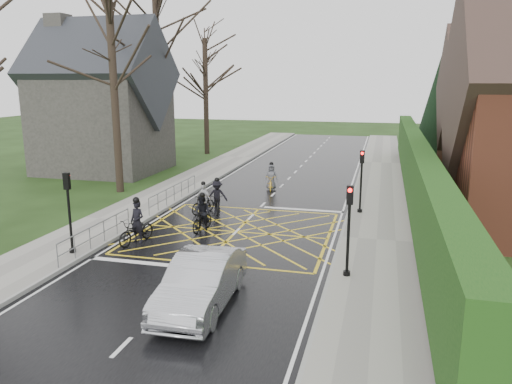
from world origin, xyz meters
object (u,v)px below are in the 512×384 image
at_px(cyclist_back, 202,216).
at_px(cyclist_mid, 217,199).
at_px(cyclist_front, 203,202).
at_px(car, 201,282).
at_px(cyclist_rear, 137,228).
at_px(cyclist_lead, 271,180).

bearing_deg(cyclist_back, cyclist_mid, 105.68).
height_order(cyclist_mid, cyclist_front, cyclist_mid).
bearing_deg(car, cyclist_rear, 131.32).
relative_size(cyclist_mid, cyclist_front, 1.14).
relative_size(cyclist_front, cyclist_lead, 0.90).
xyz_separation_m(cyclist_back, cyclist_mid, (-0.44, 3.26, -0.01)).
bearing_deg(car, cyclist_lead, 93.32).
height_order(cyclist_mid, car, cyclist_mid).
bearing_deg(cyclist_rear, cyclist_lead, 89.13).
relative_size(cyclist_rear, car, 0.45).
height_order(cyclist_front, cyclist_lead, cyclist_lead).
bearing_deg(cyclist_mid, cyclist_lead, 50.20).
height_order(cyclist_rear, cyclist_lead, cyclist_rear).
height_order(cyclist_lead, car, cyclist_lead).
relative_size(cyclist_back, car, 0.38).
distance_m(cyclist_rear, cyclist_lead, 11.59).
xyz_separation_m(cyclist_lead, car, (1.52, -16.04, 0.18)).
xyz_separation_m(cyclist_back, cyclist_lead, (1.09, 8.90, -0.06)).
bearing_deg(car, cyclist_back, 107.99).
relative_size(cyclist_back, cyclist_mid, 0.93).
bearing_deg(cyclist_mid, cyclist_rear, -130.14).
distance_m(cyclist_rear, cyclist_front, 5.18).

